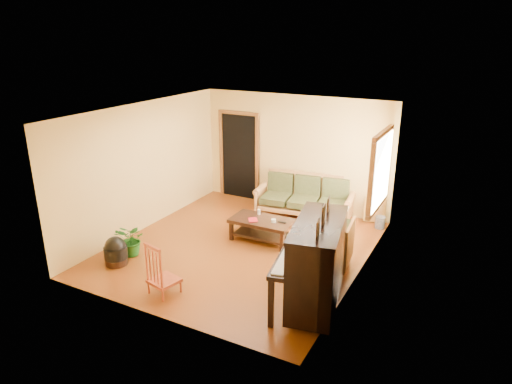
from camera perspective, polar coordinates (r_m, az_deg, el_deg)
The scene contains 16 objects.
floor at distance 8.77m, azimuth -1.86°, elevation -6.96°, with size 5.00×5.00×0.00m, color #5A270B.
doorway at distance 11.11m, azimuth -2.12°, elevation 4.44°, with size 1.08×0.16×2.05m, color black.
window at distance 8.63m, azimuth 15.32°, elevation 2.60°, with size 0.12×1.36×1.46m, color white.
sofa at distance 10.13m, azimuth 6.03°, elevation -0.56°, with size 2.12×0.89×0.91m, color #9E6939.
coffee_table at distance 8.98m, azimuth 0.77°, elevation -4.74°, with size 1.22×0.66×0.44m, color black.
armchair at distance 7.94m, azimuth 8.93°, elevation -6.52°, with size 0.87×0.91×0.91m, color #9E6939.
piano at distance 6.76m, azimuth 7.65°, elevation -9.14°, with size 0.92×1.55×1.37m, color black.
footstool at distance 8.47m, azimuth -17.10°, elevation -7.44°, with size 0.41×0.41×0.39m, color black.
red_chair at distance 7.30m, azimuth -11.52°, elevation -9.29°, with size 0.41×0.45×0.88m, color #95351B.
leaning_frame at distance 10.10m, azimuth 14.59°, elevation -2.14°, with size 0.44×0.10×0.59m, color gold.
ceramic_crock at distance 9.90m, azimuth 15.24°, elevation -3.68°, with size 0.20×0.20×0.26m, color #2F4B8F.
potted_plant at distance 8.66m, azimuth -15.27°, elevation -5.76°, with size 0.56×0.48×0.62m, color #195819.
book at distance 8.82m, azimuth -0.93°, elevation -3.55°, with size 0.17×0.23×0.02m, color maroon.
candle at distance 9.11m, azimuth 0.36°, elevation -2.50°, with size 0.06×0.06×0.11m, color white.
glass_jar at distance 8.76m, azimuth 2.21°, elevation -3.60°, with size 0.09×0.09×0.06m, color white.
remote at distance 8.76m, azimuth 3.26°, elevation -3.78°, with size 0.16×0.04×0.02m, color black.
Camera 1 is at (3.91, -6.81, 3.90)m, focal length 32.00 mm.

